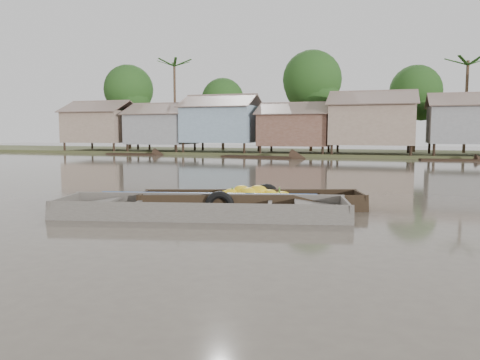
% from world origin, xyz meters
% --- Properties ---
extents(ground, '(120.00, 120.00, 0.00)m').
position_xyz_m(ground, '(0.00, 0.00, 0.00)').
color(ground, '#534A3F').
rests_on(ground, ground).
extents(riverbank, '(120.00, 12.47, 10.22)m').
position_xyz_m(riverbank, '(3.03, 31.86, 3.07)').
color(riverbank, '#384723').
rests_on(riverbank, ground).
extents(banana_boat, '(6.24, 3.23, 0.86)m').
position_xyz_m(banana_boat, '(0.14, 1.85, 0.19)').
color(banana_boat, black).
rests_on(banana_boat, ground).
extents(viewer_boat, '(7.46, 3.39, 0.58)m').
position_xyz_m(viewer_boat, '(-0.63, 0.37, 0.05)').
color(viewer_boat, '#49443E').
rests_on(viewer_boat, ground).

